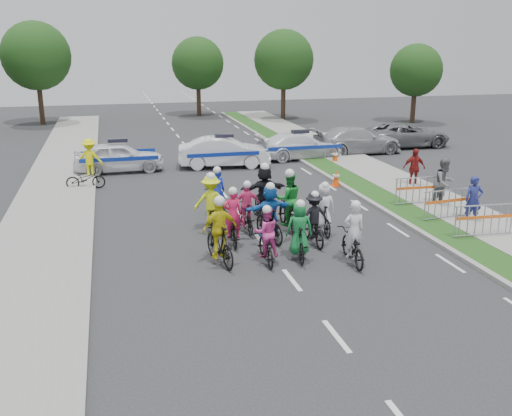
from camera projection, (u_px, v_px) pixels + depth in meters
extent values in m
plane|color=#28282B|center=(292.00, 280.00, 14.68)|extent=(90.00, 90.00, 0.00)
cube|color=gray|center=(384.00, 210.00, 20.53)|extent=(0.20, 60.00, 0.12)
cube|color=#164717|center=(401.00, 209.00, 20.70)|extent=(1.20, 60.00, 0.11)
cube|color=gray|center=(445.00, 205.00, 21.13)|extent=(2.40, 60.00, 0.13)
cube|color=gray|center=(44.00, 237.00, 17.74)|extent=(3.00, 60.00, 0.13)
imported|color=black|center=(352.00, 247.00, 15.70)|extent=(0.81, 1.84, 0.94)
imported|color=silver|center=(354.00, 230.00, 15.52)|extent=(0.61, 0.43, 1.57)
sphere|color=white|center=(356.00, 205.00, 15.27)|extent=(0.27, 0.27, 0.27)
imported|color=black|center=(298.00, 242.00, 16.00)|extent=(0.70, 1.72, 1.01)
imported|color=#167E39|center=(299.00, 228.00, 15.83)|extent=(0.80, 0.58, 1.51)
sphere|color=white|center=(301.00, 204.00, 15.59)|extent=(0.26, 0.26, 0.26)
imported|color=black|center=(266.00, 247.00, 15.79)|extent=(0.65, 1.66, 0.86)
imported|color=#E33F9C|center=(266.00, 232.00, 15.61)|extent=(0.72, 0.58, 1.43)
sphere|color=white|center=(267.00, 210.00, 15.38)|extent=(0.25, 0.25, 0.25)
imported|color=black|center=(220.00, 244.00, 15.65)|extent=(0.88, 1.94, 1.12)
imported|color=yellow|center=(220.00, 229.00, 15.48)|extent=(1.05, 0.60, 1.69)
sphere|color=white|center=(220.00, 201.00, 15.20)|extent=(0.29, 0.29, 0.29)
imported|color=black|center=(313.00, 230.00, 17.23)|extent=(0.61, 1.66, 0.86)
imported|color=black|center=(314.00, 216.00, 17.05)|extent=(0.94, 0.56, 1.44)
sphere|color=white|center=(315.00, 195.00, 16.82)|extent=(0.25, 0.25, 0.25)
imported|color=black|center=(269.00, 224.00, 17.44)|extent=(0.83, 1.85, 1.07)
imported|color=blue|center=(270.00, 210.00, 17.27)|extent=(1.55, 0.75, 1.61)
sphere|color=white|center=(270.00, 187.00, 17.01)|extent=(0.28, 0.28, 0.28)
imported|color=black|center=(233.00, 229.00, 17.26)|extent=(0.79, 1.81, 0.92)
imported|color=#E41C55|center=(233.00, 214.00, 17.08)|extent=(0.59, 0.42, 1.53)
sphere|color=white|center=(233.00, 191.00, 16.83)|extent=(0.27, 0.27, 0.27)
imported|color=black|center=(323.00, 219.00, 18.12)|extent=(0.58, 1.67, 0.99)
imported|color=white|center=(324.00, 206.00, 17.95)|extent=(0.75, 0.52, 1.48)
sphere|color=white|center=(325.00, 186.00, 17.72)|extent=(0.26, 0.26, 0.26)
imported|color=black|center=(288.00, 214.00, 18.49)|extent=(0.73, 2.01, 1.05)
imported|color=green|center=(289.00, 199.00, 18.29)|extent=(0.86, 0.68, 1.75)
sphere|color=white|center=(290.00, 174.00, 18.01)|extent=(0.30, 0.30, 0.30)
imported|color=black|center=(247.00, 217.00, 18.34)|extent=(0.47, 1.62, 0.97)
imported|color=#FA458F|center=(247.00, 204.00, 18.18)|extent=(0.86, 0.36, 1.46)
sphere|color=white|center=(247.00, 185.00, 17.94)|extent=(0.25, 0.25, 0.25)
imported|color=black|center=(211.00, 216.00, 18.34)|extent=(0.93, 2.01, 1.02)
imported|color=#E3FF1A|center=(211.00, 201.00, 18.14)|extent=(1.17, 0.77, 1.69)
sphere|color=white|center=(211.00, 177.00, 17.87)|extent=(0.29, 0.29, 0.29)
imported|color=black|center=(264.00, 203.00, 19.52)|extent=(0.67, 1.95, 1.15)
imported|color=black|center=(264.00, 190.00, 19.35)|extent=(1.63, 0.62, 1.73)
sphere|color=white|center=(265.00, 167.00, 19.07)|extent=(0.30, 0.30, 0.30)
imported|color=black|center=(217.00, 204.00, 19.79)|extent=(0.85, 1.86, 0.94)
imported|color=#1B32CB|center=(217.00, 191.00, 19.60)|extent=(0.62, 0.45, 1.57)
sphere|color=white|center=(217.00, 170.00, 19.35)|extent=(0.27, 0.27, 0.27)
imported|color=white|center=(119.00, 157.00, 26.69)|extent=(4.17, 1.77, 1.41)
imported|color=white|center=(224.00, 152.00, 27.70)|extent=(4.58, 2.10, 1.45)
imported|color=white|center=(300.00, 146.00, 29.75)|extent=(4.74, 2.27, 1.33)
imported|color=#A3A3A8|center=(357.00, 140.00, 31.04)|extent=(5.09, 2.30, 1.45)
imported|color=slate|center=(406.00, 135.00, 33.01)|extent=(5.05, 2.37, 1.40)
imported|color=navy|center=(474.00, 200.00, 19.09)|extent=(0.67, 0.53, 1.61)
imported|color=slate|center=(444.00, 183.00, 20.94)|extent=(1.04, 0.91, 1.83)
imported|color=maroon|center=(414.00, 168.00, 23.83)|extent=(1.00, 0.51, 1.64)
imported|color=#F5F70D|center=(90.00, 158.00, 25.53)|extent=(1.27, 0.95, 1.76)
cube|color=#F24C0C|center=(336.00, 186.00, 24.21)|extent=(0.40, 0.40, 0.03)
cone|color=#F24C0C|center=(336.00, 178.00, 24.12)|extent=(0.36, 0.36, 0.70)
cylinder|color=silver|center=(336.00, 176.00, 24.09)|extent=(0.29, 0.29, 0.08)
cube|color=#F24C0C|center=(335.00, 163.00, 28.73)|extent=(0.40, 0.40, 0.03)
cone|color=#F24C0C|center=(335.00, 156.00, 28.64)|extent=(0.36, 0.36, 0.70)
cylinder|color=silver|center=(335.00, 154.00, 28.61)|extent=(0.29, 0.29, 0.08)
imported|color=black|center=(86.00, 179.00, 23.68)|extent=(1.61, 0.64, 0.83)
cylinder|color=#382619|center=(283.00, 99.00, 44.25)|extent=(0.36, 0.36, 3.25)
sphere|color=#183B12|center=(284.00, 60.00, 43.43)|extent=(4.55, 4.55, 4.55)
cylinder|color=#382619|center=(413.00, 104.00, 42.77)|extent=(0.36, 0.36, 2.75)
sphere|color=#183B12|center=(416.00, 70.00, 42.07)|extent=(3.85, 3.85, 3.85)
cylinder|color=#382619|center=(41.00, 100.00, 41.74)|extent=(0.36, 0.36, 3.50)
sphere|color=#183B12|center=(36.00, 56.00, 40.86)|extent=(4.90, 4.90, 4.90)
cylinder|color=#382619|center=(199.00, 97.00, 46.56)|extent=(0.36, 0.36, 3.00)
sphere|color=#183B12|center=(198.00, 63.00, 45.80)|extent=(4.20, 4.20, 4.20)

